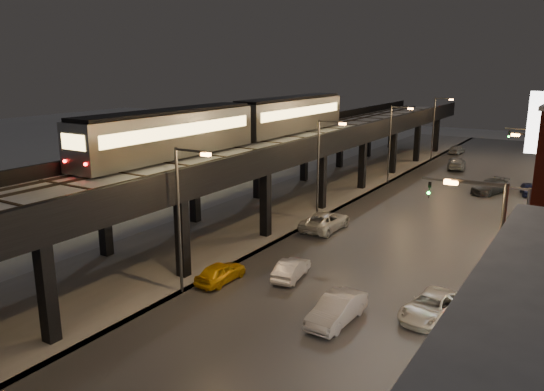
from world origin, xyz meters
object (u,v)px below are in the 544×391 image
Objects in this scene: car_near_white at (291,270)px; car_onc_silver at (337,310)px; car_far_white at (457,150)px; car_onc_dark at (431,308)px; car_mid_dark at (456,164)px; subway_train at (240,122)px; car_onc_red at (529,190)px; car_mid_silver at (325,222)px; car_taxi at (221,273)px; car_onc_white at (490,187)px.

car_near_white is 6.47m from car_onc_silver.
car_far_white reaches higher than car_near_white.
car_near_white is 9.34m from car_onc_dark.
car_onc_dark is (9.20, -44.33, -0.09)m from car_mid_dark.
car_near_white is 0.95× the size of car_far_white.
subway_train reaches higher than car_near_white.
car_onc_red is at bearing 42.75° from subway_train.
car_mid_silver is (9.67, -1.46, -7.65)m from subway_train.
car_taxi is 46.66m from car_mid_dark.
car_onc_red is (3.65, 1.36, -0.12)m from car_onc_white.
subway_train is 9.98× the size of car_onc_red.
car_mid_silver is at bearing 75.17° from car_mid_dark.
car_mid_dark is at bearing -93.76° from car_taxi.
car_far_white reaches higher than car_taxi.
car_onc_white reaches higher than car_near_white.
car_onc_dark is at bearing 137.44° from car_mid_silver.
car_onc_white is (6.52, 31.53, 0.11)m from car_near_white.
car_far_white is 58.11m from car_onc_dark.
subway_train reaches higher than car_onc_silver.
car_onc_red is at bearing 84.54° from car_onc_silver.
car_onc_white reaches higher than car_far_white.
car_mid_silver is 1.35× the size of car_far_white.
subway_train is 6.66× the size of car_mid_silver.
subway_train reaches higher than car_onc_dark.
car_mid_silver is 1.50× the size of car_onc_red.
car_onc_silver is (17.56, -15.95, -7.67)m from subway_train.
subway_train is at bearing -150.67° from car_onc_red.
car_taxi is 1.06× the size of car_onc_red.
car_mid_silver is at bearing -8.61° from subway_train.
car_taxi is 35.90m from car_onc_white.
car_far_white is (9.62, 44.10, -7.72)m from subway_train.
car_onc_dark is 0.93× the size of car_onc_white.
car_onc_white is at bearing -105.54° from car_taxi.
car_onc_dark is at bearing 106.04° from car_far_white.
car_near_white is 0.75× the size of car_onc_white.
car_taxi is 8.70m from car_onc_silver.
subway_train is 7.11× the size of car_onc_white.
car_onc_red is at bearing 40.17° from car_onc_white.
car_onc_silver reaches higher than car_far_white.
car_mid_silver reaches higher than car_taxi.
car_onc_red is at bearing -110.21° from car_taxi.
car_onc_white is 3.89m from car_onc_red.
car_near_white is 0.85× the size of car_onc_silver.
car_mid_dark is 14.68m from car_onc_red.
car_onc_dark is (12.14, -56.83, -0.03)m from car_far_white.
car_taxi is at bearing 75.70° from car_mid_dark.
car_mid_dark is (0.11, 43.59, 0.12)m from car_near_white.
car_far_white is 1.11× the size of car_onc_red.
car_taxi is 0.75× the size of car_onc_white.
car_mid_dark is 45.27m from car_onc_dark.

